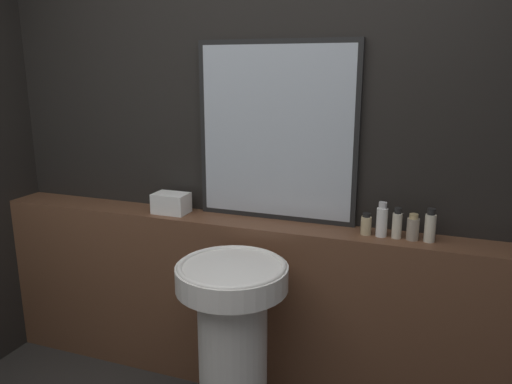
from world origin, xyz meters
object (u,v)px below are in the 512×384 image
Objects in this scene: pedestal_sink at (233,339)px; body_wash_bottle at (413,228)px; mirror at (276,132)px; towel_stack at (171,203)px; lotion_bottle at (397,224)px; conditioner_bottle at (382,221)px; shampoo_bottle at (366,225)px; hand_soap_bottle at (430,226)px.

body_wash_bottle is at bearing 30.16° from pedestal_sink.
towel_stack is (-0.56, -0.09, -0.39)m from mirror.
mirror is 0.79m from body_wash_bottle.
mirror reaches higher than lotion_bottle.
conditioner_bottle is 0.07m from lotion_bottle.
body_wash_bottle is (0.21, -0.00, 0.01)m from shampoo_bottle.
hand_soap_bottle is at bearing 0.00° from lotion_bottle.
conditioner_bottle is at bearing 180.00° from lotion_bottle.
pedestal_sink is 0.82m from towel_stack.
mirror is at bearing 170.17° from conditioner_bottle.
mirror is 8.55× the size of shampoo_bottle.
hand_soap_bottle is at bearing 0.00° from towel_stack.
conditioner_bottle reaches higher than pedestal_sink.
lotion_bottle is at bearing -180.00° from hand_soap_bottle.
lotion_bottle is at bearing 32.80° from pedestal_sink.
conditioner_bottle reaches higher than hand_soap_bottle.
shampoo_bottle is 0.64× the size of conditioner_bottle.
lotion_bottle is at bearing 180.00° from body_wash_bottle.
body_wash_bottle reaches higher than shampoo_bottle.
hand_soap_bottle reaches higher than towel_stack.
mirror reaches higher than conditioner_bottle.
towel_stack is 1.17m from lotion_bottle.
lotion_bottle reaches higher than pedestal_sink.
pedestal_sink is at bearing -140.61° from shampoo_bottle.
body_wash_bottle is at bearing 0.00° from lotion_bottle.
lotion_bottle is at bearing -8.76° from mirror.
mirror is at bearing 172.88° from hand_soap_bottle.
towel_stack reaches higher than pedestal_sink.
mirror is 5.46× the size of conditioner_bottle.
towel_stack is 1.19× the size of hand_soap_bottle.
pedestal_sink is 7.12× the size of body_wash_bottle.
conditioner_bottle is 1.34× the size of body_wash_bottle.
shampoo_bottle is 0.08m from conditioner_bottle.
shampoo_bottle is at bearing 180.00° from body_wash_bottle.
conditioner_bottle is 0.21m from hand_soap_bottle.
body_wash_bottle is at bearing -180.00° from hand_soap_bottle.
shampoo_bottle is 0.21m from body_wash_bottle.
mirror is 4.86× the size of towel_stack.
hand_soap_bottle reaches higher than lotion_bottle.
hand_soap_bottle is at bearing -7.12° from mirror.
shampoo_bottle is 0.86× the size of body_wash_bottle.
body_wash_bottle is 0.79× the size of hand_soap_bottle.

